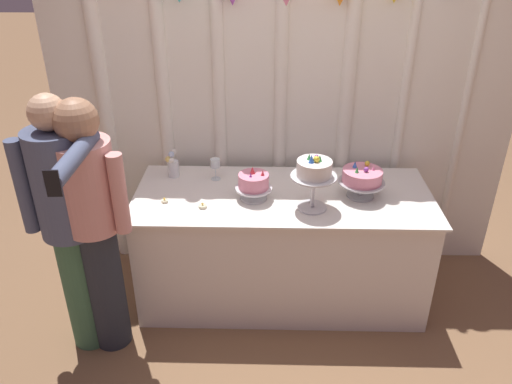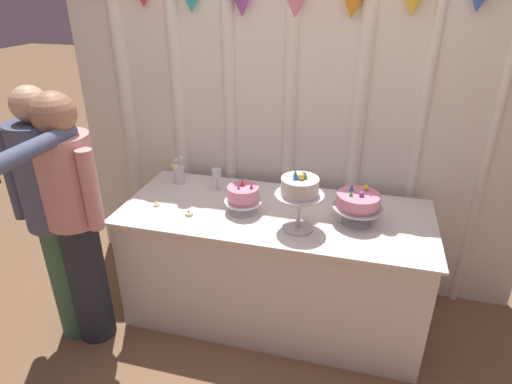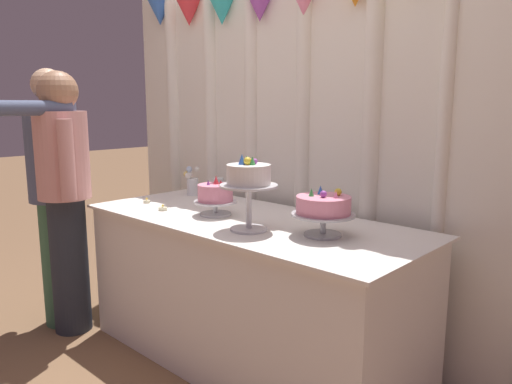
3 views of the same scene
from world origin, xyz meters
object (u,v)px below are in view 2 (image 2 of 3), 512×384
object	(u,v)px
tealight_near_left	(189,214)
guest_girl_blue_dress	(53,210)
cake_table	(274,264)
cake_display_center	(300,191)
wine_glass	(216,174)
cake_display_rightmost	(358,203)
tealight_far_left	(156,204)
flower_vase	(178,171)
guest_man_pink_jacket	(75,215)
cake_display_leftmost	(243,196)

from	to	relation	value
tealight_near_left	guest_girl_blue_dress	xyz separation A→B (m)	(-0.70, -0.30, 0.08)
cake_table	cake_display_center	distance (m)	0.68
wine_glass	tealight_near_left	world-z (taller)	wine_glass
cake_table	tealight_near_left	distance (m)	0.67
cake_display_center	guest_girl_blue_dress	xyz separation A→B (m)	(-1.37, -0.31, -0.15)
cake_display_rightmost	tealight_far_left	distance (m)	1.23
tealight_near_left	tealight_far_left	bearing A→B (deg)	166.13
flower_vase	tealight_near_left	distance (m)	0.49
cake_display_center	tealight_near_left	world-z (taller)	cake_display_center
cake_table	tealight_near_left	bearing A→B (deg)	-159.60
wine_glass	tealight_near_left	distance (m)	0.40
cake_display_rightmost	tealight_far_left	size ratio (longest dim) A/B	7.01
cake_display_center	tealight_far_left	xyz separation A→B (m)	(-0.91, 0.05, -0.23)
tealight_near_left	guest_man_pink_jacket	world-z (taller)	guest_man_pink_jacket
guest_girl_blue_dress	cake_display_rightmost	bearing A→B (deg)	15.59
cake_display_center	cake_display_leftmost	bearing A→B (deg)	162.60
cake_display_leftmost	cake_display_center	bearing A→B (deg)	-17.40
cake_display_leftmost	tealight_near_left	size ratio (longest dim) A/B	4.54
cake_display_rightmost	guest_girl_blue_dress	bearing A→B (deg)	-164.41
wine_glass	flower_vase	bearing A→B (deg)	173.84
guest_man_pink_jacket	guest_girl_blue_dress	distance (m)	0.14
cake_display_center	tealight_near_left	xyz separation A→B (m)	(-0.66, -0.01, -0.23)
flower_vase	guest_man_pink_jacket	distance (m)	0.78
guest_girl_blue_dress	tealight_near_left	bearing A→B (deg)	23.14
wine_glass	guest_girl_blue_dress	distance (m)	1.01
wine_glass	flower_vase	xyz separation A→B (m)	(-0.29, 0.03, -0.02)
cake_display_leftmost	flower_vase	size ratio (longest dim) A/B	1.19
tealight_near_left	guest_man_pink_jacket	bearing A→B (deg)	-152.27
wine_glass	guest_girl_blue_dress	bearing A→B (deg)	-137.48
flower_vase	guest_man_pink_jacket	size ratio (longest dim) A/B	0.12
flower_vase	cake_display_leftmost	bearing A→B (deg)	-27.87
cake_display_rightmost	cake_display_center	bearing A→B (deg)	-153.43
tealight_near_left	cake_display_rightmost	bearing A→B (deg)	9.78
tealight_near_left	cake_display_leftmost	bearing A→B (deg)	21.79
cake_table	guest_girl_blue_dress	size ratio (longest dim) A/B	1.19
wine_glass	guest_man_pink_jacket	size ratio (longest dim) A/B	0.09
tealight_far_left	tealight_near_left	distance (m)	0.25
cake_display_rightmost	guest_man_pink_jacket	world-z (taller)	guest_man_pink_jacket
wine_glass	guest_man_pink_jacket	world-z (taller)	guest_man_pink_jacket
cake_table	cake_display_center	world-z (taller)	cake_display_center
cake_display_rightmost	flower_vase	size ratio (longest dim) A/B	1.50
cake_display_leftmost	flower_vase	xyz separation A→B (m)	(-0.56, 0.29, -0.02)
cake_display_rightmost	wine_glass	world-z (taller)	cake_display_rightmost
cake_table	cake_display_rightmost	world-z (taller)	cake_display_rightmost
wine_glass	flower_vase	size ratio (longest dim) A/B	0.76
cake_table	guest_man_pink_jacket	xyz separation A→B (m)	(-1.06, -0.48, 0.48)
flower_vase	tealight_far_left	world-z (taller)	flower_vase
tealight_far_left	guest_girl_blue_dress	world-z (taller)	guest_girl_blue_dress
flower_vase	guest_girl_blue_dress	xyz separation A→B (m)	(-0.45, -0.72, 0.00)
cake_display_center	guest_man_pink_jacket	xyz separation A→B (m)	(-1.23, -0.31, -0.16)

